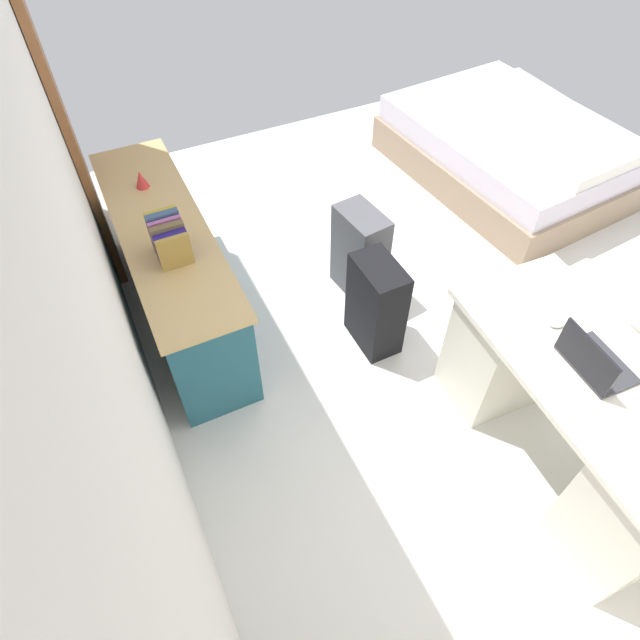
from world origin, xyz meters
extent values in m
plane|color=silver|center=(0.00, 0.00, 0.00)|extent=(5.31, 5.31, 0.00)
cube|color=silver|center=(0.00, 2.13, 1.39)|extent=(4.31, 0.10, 2.78)
cube|color=brown|center=(1.61, 2.05, 1.02)|extent=(0.88, 0.05, 2.04)
cube|color=silver|center=(-1.14, 0.28, 0.72)|extent=(1.47, 0.73, 0.04)
cube|color=beige|center=(-0.65, 0.25, 0.35)|extent=(0.43, 0.61, 0.70)
cube|color=#235B6B|center=(0.73, 1.75, 0.35)|extent=(1.76, 0.44, 0.69)
cube|color=tan|center=(0.73, 1.75, 0.71)|extent=(1.80, 0.48, 0.04)
cube|color=#1E4E5B|center=(0.33, 1.53, 0.19)|extent=(0.67, 0.01, 0.24)
cube|color=#1E4E5B|center=(1.12, 1.53, 0.19)|extent=(0.67, 0.01, 0.24)
cube|color=gray|center=(1.08, -1.16, 0.14)|extent=(2.01, 1.55, 0.28)
cube|color=silver|center=(1.08, -1.16, 0.38)|extent=(1.94, 1.49, 0.20)
cube|color=white|center=(0.41, -1.22, 0.53)|extent=(0.53, 0.72, 0.10)
cube|color=black|center=(-0.02, 0.74, 0.31)|extent=(0.36, 0.22, 0.62)
cube|color=#4C4C51|center=(0.42, 0.60, 0.31)|extent=(0.38, 0.26, 0.63)
cube|color=#333338|center=(-1.09, 0.26, 0.75)|extent=(0.32, 0.24, 0.02)
cube|color=black|center=(-1.09, 0.36, 0.85)|extent=(0.31, 0.03, 0.19)
ellipsoid|color=white|center=(-0.83, 0.24, 0.75)|extent=(0.07, 0.10, 0.03)
cube|color=#A48139|center=(0.34, 1.75, 0.83)|extent=(0.03, 0.17, 0.19)
cube|color=navy|center=(0.38, 1.75, 0.83)|extent=(0.04, 0.17, 0.19)
cube|color=brown|center=(0.42, 1.75, 0.84)|extent=(0.04, 0.17, 0.21)
cube|color=#A2589A|center=(0.46, 1.75, 0.84)|extent=(0.02, 0.17, 0.22)
cube|color=#364D6E|center=(0.50, 1.75, 0.85)|extent=(0.04, 0.17, 0.23)
cube|color=#B0952D|center=(0.54, 1.75, 0.85)|extent=(0.03, 0.17, 0.22)
cone|color=red|center=(1.12, 1.75, 0.79)|extent=(0.08, 0.08, 0.11)
camera|label=1|loc=(-1.84, 1.98, 2.68)|focal=30.20mm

